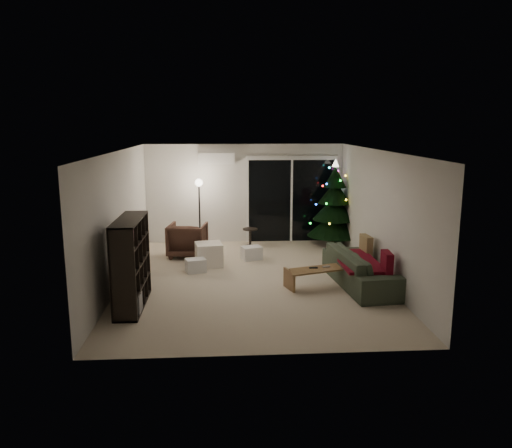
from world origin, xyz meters
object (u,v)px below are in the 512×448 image
(media_cabinet, at_px, (136,263))
(armchair, at_px, (188,240))
(christmas_tree, at_px, (335,203))
(sofa, at_px, (362,268))
(coffee_table, at_px, (321,278))
(bookshelf, at_px, (120,263))

(media_cabinet, bearing_deg, armchair, 49.56)
(armchair, bearing_deg, christmas_tree, -158.53)
(sofa, relative_size, christmas_tree, 1.05)
(coffee_table, bearing_deg, media_cabinet, 150.17)
(media_cabinet, bearing_deg, sofa, -21.30)
(bookshelf, distance_m, christmas_tree, 6.01)
(media_cabinet, xyz_separation_m, sofa, (4.30, -0.59, -0.01))
(armchair, height_order, sofa, armchair)
(sofa, bearing_deg, bookshelf, 95.55)
(media_cabinet, height_order, sofa, media_cabinet)
(bookshelf, distance_m, armchair, 3.30)
(christmas_tree, bearing_deg, coffee_table, -106.05)
(media_cabinet, relative_size, christmas_tree, 0.51)
(media_cabinet, height_order, coffee_table, media_cabinet)
(bookshelf, height_order, armchair, bookshelf)
(media_cabinet, relative_size, sofa, 0.48)
(armchair, relative_size, coffee_table, 0.68)
(coffee_table, bearing_deg, sofa, -6.62)
(bookshelf, bearing_deg, armchair, 66.43)
(bookshelf, xyz_separation_m, media_cabinet, (0.00, 1.43, -0.41))
(bookshelf, xyz_separation_m, sofa, (4.30, 0.84, -0.42))
(armchair, bearing_deg, sofa, 153.78)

